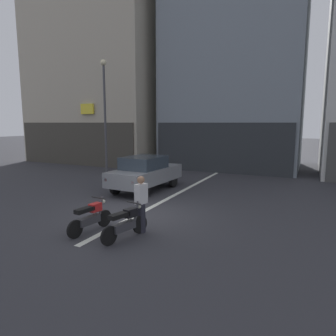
% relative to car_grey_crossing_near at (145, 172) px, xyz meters
% --- Properties ---
extents(ground_plane, '(120.00, 120.00, 0.00)m').
position_rel_car_grey_crossing_near_xyz_m(ground_plane, '(1.60, -3.41, -0.89)').
color(ground_plane, '#333338').
extents(lane_centre_line, '(0.20, 18.00, 0.01)m').
position_rel_car_grey_crossing_near_xyz_m(lane_centre_line, '(1.60, 2.59, -0.88)').
color(lane_centre_line, silver).
rests_on(lane_centre_line, ground).
extents(building_corner_left, '(10.93, 9.61, 21.37)m').
position_rel_car_grey_crossing_near_xyz_m(building_corner_left, '(-9.23, 10.12, 9.79)').
color(building_corner_left, '#B2A893').
rests_on(building_corner_left, ground).
extents(building_mid_block, '(9.15, 7.20, 16.05)m').
position_rel_car_grey_crossing_near_xyz_m(building_mid_block, '(1.73, 10.12, 7.12)').
color(building_mid_block, gray).
rests_on(building_mid_block, ground).
extents(car_grey_crossing_near, '(1.99, 4.19, 1.64)m').
position_rel_car_grey_crossing_near_xyz_m(car_grey_crossing_near, '(0.00, 0.00, 0.00)').
color(car_grey_crossing_near, black).
rests_on(car_grey_crossing_near, ground).
extents(street_lamp, '(0.36, 0.36, 6.93)m').
position_rel_car_grey_crossing_near_xyz_m(street_lamp, '(-4.56, 3.09, 3.32)').
color(street_lamp, '#47474C').
rests_on(street_lamp, ground).
extents(motorcycle_red_row_leftmost, '(0.55, 1.67, 0.98)m').
position_rel_car_grey_crossing_near_xyz_m(motorcycle_red_row_leftmost, '(1.25, -5.40, -0.43)').
color(motorcycle_red_row_leftmost, black).
rests_on(motorcycle_red_row_leftmost, ground).
extents(motorcycle_black_row_left_mid, '(0.59, 1.64, 0.98)m').
position_rel_car_grey_crossing_near_xyz_m(motorcycle_black_row_left_mid, '(2.46, -5.41, -0.43)').
color(motorcycle_black_row_left_mid, black).
rests_on(motorcycle_black_row_left_mid, ground).
extents(person_by_motorcycles, '(0.28, 0.39, 1.67)m').
position_rel_car_grey_crossing_near_xyz_m(person_by_motorcycles, '(2.59, -4.77, -0.03)').
color(person_by_motorcycles, '#23232D').
rests_on(person_by_motorcycles, ground).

